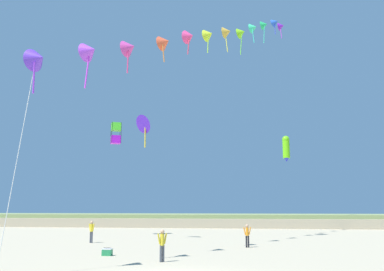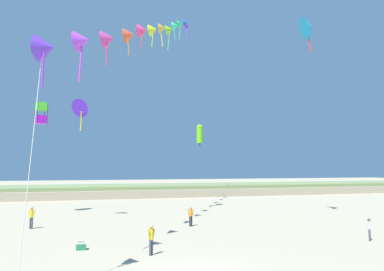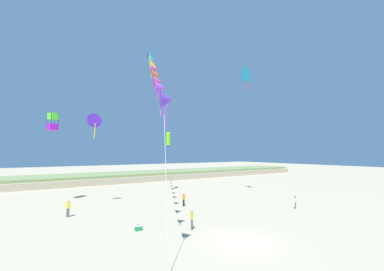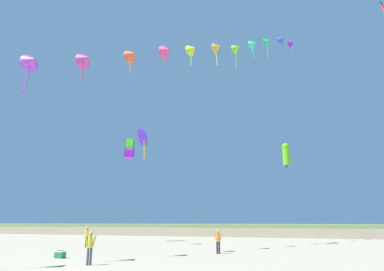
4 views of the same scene
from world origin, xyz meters
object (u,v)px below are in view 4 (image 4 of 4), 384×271
Objects in this scene: large_kite_high_solo at (286,155)px; large_kite_outer_drift at (130,149)px; person_far_left at (218,240)px; large_kite_low_lead at (145,137)px; person_mid_center at (87,235)px; person_near_right at (90,245)px; beach_cooler at (60,255)px.

large_kite_outer_drift is at bearing -175.81° from large_kite_high_solo.
person_far_left is 0.50× the size of large_kite_low_lead.
large_kite_outer_drift is at bearing 134.69° from large_kite_low_lead.
person_far_left is (12.55, -2.13, -0.07)m from person_mid_center.
large_kite_outer_drift reaches higher than large_kite_high_solo.
person_mid_center is 0.54× the size of large_kite_low_lead.
person_near_right is at bearing -71.91° from large_kite_low_lead.
large_kite_low_lead is 15.95m from beach_cooler.
large_kite_low_lead reaches higher than person_mid_center.
person_near_right is 0.63× the size of large_kite_high_solo.
large_kite_low_lead is at bearing -45.31° from large_kite_outer_drift.
large_kite_low_lead is 5.62× the size of beach_cooler.
large_kite_low_lead is at bearing -157.35° from large_kite_high_solo.
person_near_right reaches higher than person_far_left.
large_kite_outer_drift is 3.80× the size of beach_cooler.
large_kite_high_solo is 4.63× the size of beach_cooler.
large_kite_high_solo is at bearing 66.68° from person_near_right.
person_far_left is 2.82× the size of beach_cooler.
large_kite_low_lead is 6.03m from large_kite_outer_drift.
large_kite_high_solo is (16.68, 9.43, 7.83)m from person_mid_center.
person_far_left reaches higher than beach_cooler.
person_mid_center is at bearing -150.52° from large_kite_high_solo.
large_kite_outer_drift reaches higher than person_near_right.
person_far_left is at bearing 62.01° from person_near_right.
person_far_left is 10.36m from beach_cooler.
beach_cooler is at bearing -125.19° from large_kite_high_solo.
person_far_left is at bearing -109.67° from large_kite_high_solo.
person_mid_center is 20.70m from large_kite_high_solo.
person_far_left is at bearing -37.35° from large_kite_outer_drift.
person_mid_center is 0.80× the size of large_kite_outer_drift.
large_kite_high_solo reaches higher than beach_cooler.
person_near_right is at bearing -113.32° from large_kite_high_solo.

